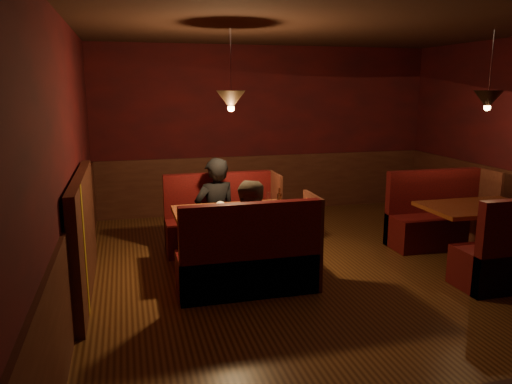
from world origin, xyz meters
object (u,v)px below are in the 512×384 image
object	(u,v)px
main_table	(233,223)
diner_a	(215,193)
diner_b	(255,219)
main_bench_far	(222,225)
main_bench_near	(250,264)
second_table	(476,221)
second_bench_far	(439,221)

from	to	relation	value
main_table	diner_a	size ratio (longest dim) A/B	0.85
diner_b	main_table	bearing A→B (deg)	107.83
main_bench_far	main_bench_near	bearing A→B (deg)	-90.00
main_table	diner_b	xyz separation A→B (m)	(0.12, -0.58, 0.20)
main_table	diner_b	size ratio (longest dim) A/B	0.90
main_bench_near	diner_b	bearing A→B (deg)	64.10
main_bench_near	diner_a	size ratio (longest dim) A/B	0.93
diner_b	main_bench_far	bearing A→B (deg)	100.68
diner_a	diner_b	world-z (taller)	diner_a
main_bench_far	diner_a	bearing A→B (deg)	-133.36
main_table	main_bench_near	distance (m)	0.83
diner_a	second_table	bearing A→B (deg)	143.28
main_bench_far	second_table	world-z (taller)	main_bench_far
main_bench_near	diner_a	xyz separation A→B (m)	(-0.11, 1.46, 0.49)
diner_b	second_bench_far	bearing A→B (deg)	21.70
main_table	main_bench_near	size ratio (longest dim) A/B	0.91
main_bench_far	diner_a	xyz separation A→B (m)	(-0.11, -0.12, 0.49)
main_bench_far	second_table	xyz separation A→B (m)	(2.98, -1.38, 0.23)
main_bench_near	diner_a	distance (m)	1.54
main_bench_far	second_table	size ratio (longest dim) A/B	1.15
diner_a	diner_b	xyz separation A→B (m)	(0.21, -1.25, -0.05)
second_table	second_bench_far	bearing A→B (deg)	87.80
main_table	main_bench_far	size ratio (longest dim) A/B	0.91
main_bench_far	second_bench_far	bearing A→B (deg)	-10.99
main_table	diner_b	bearing A→B (deg)	-78.67
second_bench_far	diner_a	size ratio (longest dim) A/B	0.90
second_table	diner_a	world-z (taller)	diner_a
second_table	main_table	bearing A→B (deg)	168.82
main_table	second_bench_far	distance (m)	3.04
main_bench_far	diner_b	xyz separation A→B (m)	(0.10, -1.37, 0.44)
diner_b	diner_a	bearing A→B (deg)	106.20
main_table	second_bench_far	size ratio (longest dim) A/B	0.94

